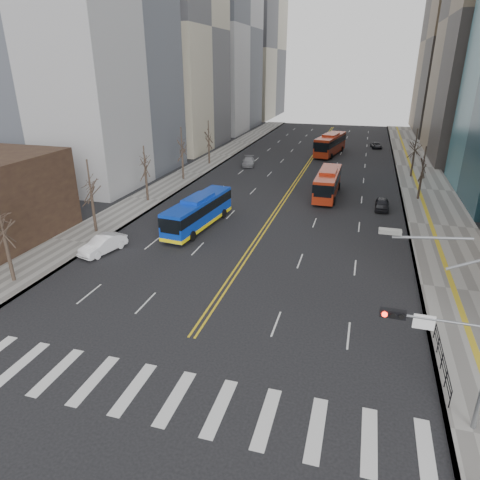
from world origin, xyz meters
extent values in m
plane|color=black|center=(0.00, 0.00, 0.00)|extent=(220.00, 220.00, 0.00)
cube|color=slate|center=(17.50, 45.00, 0.07)|extent=(7.00, 130.00, 0.15)
cube|color=slate|center=(-16.50, 45.00, 0.07)|extent=(5.00, 130.00, 0.15)
cube|color=silver|center=(-8.27, 0.00, 0.01)|extent=(0.70, 4.00, 0.01)
cube|color=silver|center=(-5.91, 0.00, 0.01)|extent=(0.70, 4.00, 0.01)
cube|color=silver|center=(-3.55, 0.00, 0.01)|extent=(0.70, 4.00, 0.01)
cube|color=silver|center=(-1.18, 0.00, 0.01)|extent=(0.70, 4.00, 0.01)
cube|color=silver|center=(1.18, 0.00, 0.01)|extent=(0.70, 4.00, 0.01)
cube|color=silver|center=(3.55, 0.00, 0.01)|extent=(0.70, 4.00, 0.01)
cube|color=silver|center=(5.91, 0.00, 0.01)|extent=(0.70, 4.00, 0.01)
cube|color=silver|center=(8.27, 0.00, 0.01)|extent=(0.70, 4.00, 0.01)
cube|color=silver|center=(10.64, 0.00, 0.01)|extent=(0.70, 4.00, 0.01)
cube|color=silver|center=(13.00, 0.00, 0.01)|extent=(0.70, 4.00, 0.01)
cube|color=gold|center=(-0.20, 55.00, 0.01)|extent=(0.15, 100.00, 0.01)
cube|color=gold|center=(0.20, 55.00, 0.01)|extent=(0.15, 100.00, 0.01)
cube|color=#ACA28B|center=(-31.00, 66.00, 22.00)|extent=(22.00, 22.00, 44.00)
cube|color=#9B9B9E|center=(-30.00, 93.00, 24.00)|extent=(20.00, 26.00, 48.00)
cube|color=#ACA28B|center=(-29.00, 125.00, 20.00)|extent=(18.00, 30.00, 40.00)
cube|color=brown|center=(29.00, 103.00, 21.00)|extent=(18.00, 30.00, 42.00)
cylinder|color=gray|center=(12.95, 2.00, 5.50)|extent=(4.50, 0.12, 0.12)
cube|color=black|center=(11.00, 2.00, 5.50)|extent=(1.10, 0.28, 0.38)
cylinder|color=#FF190C|center=(10.65, 1.84, 5.50)|extent=(0.24, 0.08, 0.24)
cylinder|color=black|center=(11.00, 1.84, 5.50)|extent=(0.24, 0.08, 0.24)
cylinder|color=black|center=(11.35, 1.84, 5.50)|extent=(0.24, 0.08, 0.24)
cube|color=white|center=(12.30, 2.00, 5.30)|extent=(0.90, 0.06, 0.70)
cube|color=#999993|center=(10.40, 2.00, 9.30)|extent=(0.90, 0.35, 0.18)
cube|color=black|center=(14.30, 6.00, 1.15)|extent=(0.04, 6.00, 0.04)
cylinder|color=black|center=(14.30, 3.00, 0.65)|extent=(0.06, 0.06, 1.00)
cylinder|color=black|center=(14.30, 4.50, 0.65)|extent=(0.06, 0.06, 1.00)
cylinder|color=black|center=(14.30, 6.00, 0.65)|extent=(0.06, 0.06, 1.00)
cylinder|color=black|center=(14.30, 7.50, 0.65)|extent=(0.06, 0.06, 1.00)
cylinder|color=black|center=(14.30, 9.00, 0.65)|extent=(0.06, 0.06, 1.00)
cylinder|color=#2C221B|center=(-16.00, 8.00, 1.88)|extent=(0.28, 0.28, 3.75)
cylinder|color=#2C221B|center=(-16.00, 19.00, 1.95)|extent=(0.28, 0.28, 3.90)
cylinder|color=#2C221B|center=(-16.00, 30.00, 1.80)|extent=(0.28, 0.28, 3.60)
cylinder|color=#2C221B|center=(-16.00, 41.00, 2.00)|extent=(0.28, 0.28, 4.00)
cylinder|color=#2C221B|center=(-16.00, 52.00, 1.90)|extent=(0.28, 0.28, 3.80)
cylinder|color=#2C221B|center=(16.00, 40.00, 1.75)|extent=(0.28, 0.28, 3.50)
cylinder|color=#2C221B|center=(16.00, 52.00, 1.88)|extent=(0.28, 0.28, 3.75)
cube|color=#0C34B5|center=(-6.64, 23.28, 1.68)|extent=(3.53, 11.44, 2.65)
cube|color=black|center=(-6.64, 23.28, 2.21)|extent=(3.59, 11.47, 0.96)
cube|color=#0C34B5|center=(-6.64, 23.28, 3.10)|extent=(2.28, 4.12, 0.40)
cube|color=yellow|center=(-6.64, 23.28, 0.55)|extent=(3.59, 11.47, 0.35)
cylinder|color=black|center=(-8.19, 19.82, 0.50)|extent=(0.40, 1.03, 1.00)
cylinder|color=black|center=(-5.85, 19.57, 0.50)|extent=(0.40, 1.03, 1.00)
cylinder|color=black|center=(-7.42, 26.98, 0.50)|extent=(0.40, 1.03, 1.00)
cylinder|color=black|center=(-5.09, 26.73, 0.50)|extent=(0.40, 1.03, 1.00)
cube|color=#AD2B12|center=(4.94, 38.41, 1.73)|extent=(2.54, 10.72, 2.76)
cube|color=black|center=(4.94, 38.41, 2.28)|extent=(2.60, 10.74, 1.00)
cube|color=#AD2B12|center=(4.94, 38.41, 3.21)|extent=(1.98, 3.76, 0.40)
cylinder|color=black|center=(3.69, 34.99, 0.50)|extent=(0.31, 1.00, 1.00)
cylinder|color=black|center=(6.12, 34.97, 0.50)|extent=(0.31, 1.00, 1.00)
cylinder|color=black|center=(3.76, 41.84, 0.50)|extent=(0.31, 1.00, 1.00)
cylinder|color=black|center=(6.19, 41.82, 0.50)|extent=(0.31, 1.00, 1.00)
cube|color=#AD2B12|center=(2.71, 66.13, 1.95)|extent=(4.84, 12.48, 3.20)
cube|color=black|center=(2.71, 66.13, 2.55)|extent=(4.90, 12.51, 1.13)
cube|color=#AD2B12|center=(2.71, 66.13, 3.65)|extent=(2.92, 4.59, 0.40)
cylinder|color=black|center=(0.67, 62.53, 0.50)|extent=(0.47, 1.04, 1.00)
cylinder|color=black|center=(3.40, 62.05, 0.50)|extent=(0.47, 1.04, 1.00)
cylinder|color=black|center=(2.02, 70.21, 0.50)|extent=(0.47, 1.04, 1.00)
cylinder|color=black|center=(4.75, 69.73, 0.50)|extent=(0.47, 1.04, 1.00)
imported|color=white|center=(-12.50, 14.88, 0.76)|extent=(2.71, 4.87, 1.52)
imported|color=black|center=(11.60, 34.69, 0.65)|extent=(1.60, 3.84, 1.30)
imported|color=gray|center=(-9.39, 52.88, 0.68)|extent=(2.84, 4.98, 1.36)
imported|color=black|center=(11.09, 75.40, 0.54)|extent=(2.44, 4.17, 1.09)
camera|label=1|loc=(9.07, -15.33, 15.61)|focal=32.00mm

